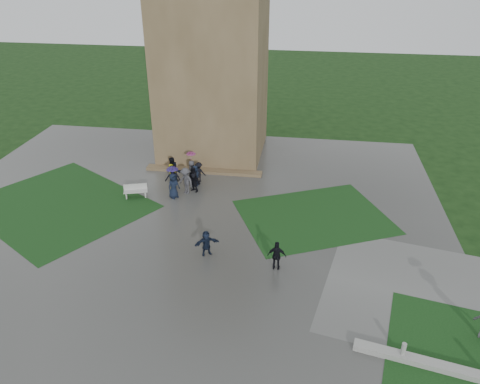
# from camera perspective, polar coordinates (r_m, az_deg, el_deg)

# --- Properties ---
(ground) EXTENTS (120.00, 120.00, 0.00)m
(ground) POSITION_cam_1_polar(r_m,az_deg,el_deg) (27.41, -9.26, -6.97)
(ground) COLOR black
(plaza) EXTENTS (34.00, 34.00, 0.02)m
(plaza) POSITION_cam_1_polar(r_m,az_deg,el_deg) (28.99, -8.12, -4.75)
(plaza) COLOR #3A3A37
(plaza) RESTS_ON ground
(lawn_inset_left) EXTENTS (14.10, 13.46, 0.01)m
(lawn_inset_left) POSITION_cam_1_polar(r_m,az_deg,el_deg) (33.75, -21.17, -1.50)
(lawn_inset_left) COLOR black
(lawn_inset_left) RESTS_ON plaza
(lawn_inset_right) EXTENTS (11.12, 10.15, 0.01)m
(lawn_inset_right) POSITION_cam_1_polar(r_m,az_deg,el_deg) (30.52, 9.01, -3.00)
(lawn_inset_right) COLOR black
(lawn_inset_right) RESTS_ON plaza
(tower) EXTENTS (8.00, 8.00, 18.00)m
(tower) POSITION_cam_1_polar(r_m,az_deg,el_deg) (37.68, -3.42, 17.82)
(tower) COLOR brown
(tower) RESTS_ON ground
(tower_plinth) EXTENTS (9.00, 0.80, 0.22)m
(tower_plinth) POSITION_cam_1_polar(r_m,az_deg,el_deg) (36.22, -4.43, 2.62)
(tower_plinth) COLOR brown
(tower_plinth) RESTS_ON plaza
(bench) EXTENTS (1.68, 0.98, 0.93)m
(bench) POSITION_cam_1_polar(r_m,az_deg,el_deg) (33.09, -12.61, 0.15)
(bench) COLOR #AFAFAA
(bench) RESTS_ON plaza
(visitor_cluster) EXTENTS (3.29, 3.77, 2.36)m
(visitor_cluster) POSITION_cam_1_polar(r_m,az_deg,el_deg) (33.59, -6.99, 1.95)
(visitor_cluster) COLOR black
(visitor_cluster) RESTS_ON plaza
(pedestrian_mid) EXTENTS (1.47, 1.09, 1.51)m
(pedestrian_mid) POSITION_cam_1_polar(r_m,az_deg,el_deg) (26.32, -4.12, -6.22)
(pedestrian_mid) COLOR black
(pedestrian_mid) RESTS_ON plaza
(pedestrian_near) EXTENTS (1.01, 0.59, 1.70)m
(pedestrian_near) POSITION_cam_1_polar(r_m,az_deg,el_deg) (25.16, 4.51, -7.75)
(pedestrian_near) COLOR black
(pedestrian_near) RESTS_ON plaza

